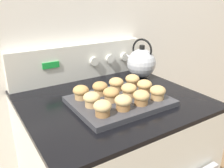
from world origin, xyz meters
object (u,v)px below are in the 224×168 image
muffin_r2_c2 (116,84)px  muffin_r0_c3 (158,92)px  muffin_r1_c1 (111,94)px  muffin_r1_c2 (129,90)px  muffin_r0_c2 (141,97)px  muffin_r2_c0 (81,92)px  muffin_r1_c0 (92,99)px  muffin_r0_c1 (123,102)px  muffin_r2_c3 (132,80)px  muffin_r1_c3 (144,86)px  muffin_r0_c0 (103,108)px  muffin_r2_c1 (100,88)px  muffin_pan (120,101)px  tea_kettle (141,63)px

muffin_r2_c2 → muffin_r0_c3: bearing=-62.9°
muffin_r1_c1 → muffin_r1_c2: bearing=-1.4°
muffin_r0_c2 → muffin_r2_c0: bearing=135.2°
muffin_r0_c2 → muffin_r1_c0: same height
muffin_r0_c1 → muffin_r1_c1: same height
muffin_r2_c3 → muffin_r1_c1: bearing=-153.5°
muffin_r1_c3 → muffin_r2_c0: (-0.26, 0.09, 0.00)m
muffin_r1_c2 → muffin_r2_c2: bearing=92.5°
muffin_r0_c2 → muffin_r2_c0: same height
muffin_r0_c1 → muffin_r2_c3: size_ratio=1.00×
muffin_r0_c2 → muffin_r2_c2: size_ratio=1.00×
muffin_r0_c1 → muffin_r1_c2: same height
muffin_r0_c0 → muffin_r2_c0: same height
muffin_r1_c2 → muffin_r2_c0: size_ratio=1.00×
muffin_r0_c2 → muffin_r2_c1: same height
muffin_pan → muffin_r1_c3: size_ratio=5.89×
muffin_r1_c3 → muffin_r0_c0: bearing=-162.0°
muffin_r1_c1 → muffin_r1_c2: size_ratio=1.00×
muffin_r0_c2 → muffin_r1_c2: (0.00, 0.09, 0.00)m
muffin_r0_c2 → muffin_r2_c2: same height
muffin_pan → muffin_r0_c3: bearing=-32.7°
muffin_r1_c1 → muffin_pan: bearing=-1.5°
muffin_r0_c2 → muffin_r0_c0: bearing=179.6°
muffin_r1_c3 → muffin_r1_c2: bearing=-179.8°
tea_kettle → muffin_r2_c3: bearing=-139.8°
muffin_r0_c2 → muffin_r1_c3: bearing=44.4°
muffin_r0_c3 → muffin_r2_c2: bearing=117.1°
muffin_pan → muffin_r1_c2: muffin_r1_c2 is taller
muffin_r0_c3 → muffin_r2_c3: (-0.00, 0.17, 0.00)m
muffin_r1_c0 → muffin_r2_c2: (0.17, 0.09, 0.00)m
muffin_r0_c3 → muffin_r2_c2: (-0.09, 0.17, 0.00)m
muffin_r1_c1 → muffin_r1_c2: (0.09, -0.00, 0.00)m
muffin_r1_c1 → muffin_r2_c1: size_ratio=1.00×
muffin_r2_c0 → muffin_r0_c0: bearing=-89.5°
muffin_pan → muffin_r2_c3: bearing=33.5°
muffin_pan → muffin_r0_c0: (-0.13, -0.08, 0.04)m
muffin_r0_c1 → muffin_r2_c0: (-0.09, 0.17, 0.00)m
muffin_r0_c0 → muffin_r0_c3: bearing=0.4°
muffin_r0_c3 → tea_kettle: size_ratio=0.31×
muffin_r0_c0 → muffin_r2_c2: 0.24m
muffin_r0_c3 → tea_kettle: tea_kettle is taller
muffin_r1_c2 → muffin_r2_c2: (-0.00, 0.09, 0.00)m
muffin_r1_c3 → muffin_r2_c3: same height
muffin_r1_c3 → muffin_r2_c2: size_ratio=1.00×
muffin_r0_c3 → muffin_r2_c0: (-0.26, 0.17, 0.00)m
muffin_pan → muffin_r0_c0: bearing=-146.9°
muffin_pan → muffin_r1_c1: bearing=178.5°
muffin_r0_c1 → muffin_pan: bearing=63.5°
muffin_r2_c0 → tea_kettle: 0.44m
muffin_pan → muffin_r0_c1: muffin_r0_c1 is taller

